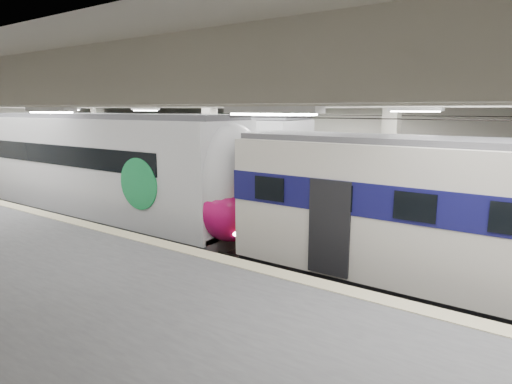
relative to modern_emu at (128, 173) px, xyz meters
The scene contains 4 objects.
station_hall 5.31m from the modern_emu, 19.37° to the right, with size 36.00×24.00×5.75m.
modern_emu is the anchor object (origin of this frame).
older_rer 12.96m from the modern_emu, ahead, with size 12.78×2.82×4.25m.
far_train 5.94m from the modern_emu, 112.20° to the left, with size 14.61×3.10×4.63m.
Camera 1 is at (9.51, -11.49, 4.97)m, focal length 30.00 mm.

